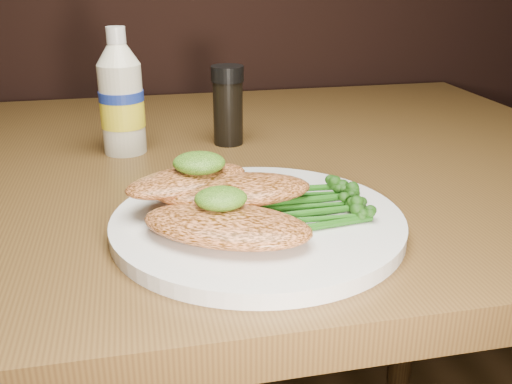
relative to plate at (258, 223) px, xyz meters
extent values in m
cylinder|color=white|center=(0.00, 0.00, 0.00)|extent=(0.28, 0.28, 0.01)
ellipsoid|color=#D47743|center=(-0.04, -0.04, 0.02)|extent=(0.18, 0.15, 0.02)
ellipsoid|color=#D47743|center=(-0.02, 0.02, 0.03)|extent=(0.16, 0.08, 0.02)
ellipsoid|color=#D47743|center=(-0.06, 0.04, 0.03)|extent=(0.14, 0.11, 0.02)
ellipsoid|color=#163808|center=(-0.04, -0.02, 0.04)|extent=(0.05, 0.04, 0.02)
ellipsoid|color=#163808|center=(-0.05, 0.04, 0.05)|extent=(0.06, 0.06, 0.02)
camera|label=1|loc=(-0.11, -0.50, 0.24)|focal=40.64mm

